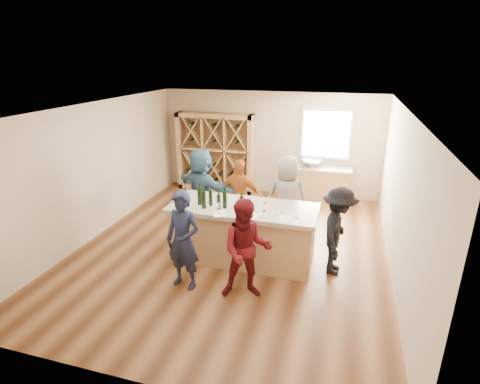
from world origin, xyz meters
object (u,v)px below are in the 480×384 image
(tasting_counter_base, at_px, (243,235))
(wine_bottle_b, at_px, (204,200))
(sink, at_px, (311,163))
(wine_bottle_f, at_px, (242,205))
(wine_bottle_a, at_px, (200,196))
(wine_rack, at_px, (216,153))
(wine_bottle_e, at_px, (225,200))
(wine_bottle_c, at_px, (211,198))
(person_near_left, at_px, (183,241))
(wine_bottle_d, at_px, (219,202))
(person_near_right, at_px, (247,250))
(person_far_right, at_px, (287,198))
(person_far_left, at_px, (202,189))
(person_server, at_px, (338,231))
(person_far_mid, at_px, (240,197))

(tasting_counter_base, xyz_separation_m, wine_bottle_b, (-0.66, -0.29, 0.74))
(sink, bearing_deg, wine_bottle_f, -102.29)
(tasting_counter_base, bearing_deg, wine_bottle_a, -170.51)
(wine_rack, relative_size, wine_bottle_e, 6.90)
(wine_bottle_c, bearing_deg, wine_bottle_a, -179.60)
(wine_bottle_c, bearing_deg, person_near_left, -96.43)
(wine_bottle_f, bearing_deg, wine_bottle_b, 178.87)
(wine_bottle_d, distance_m, person_near_right, 1.21)
(wine_bottle_a, height_order, person_far_right, person_far_right)
(person_near_left, bearing_deg, person_far_left, 114.17)
(wine_bottle_c, height_order, person_server, person_server)
(person_far_right, relative_size, person_far_left, 0.98)
(wine_bottle_c, relative_size, person_far_right, 0.16)
(person_near_left, xyz_separation_m, person_far_mid, (0.32, 2.22, -0.02))
(person_far_right, bearing_deg, wine_rack, -55.34)
(wine_bottle_c, bearing_deg, person_far_left, 118.35)
(wine_bottle_c, relative_size, person_server, 0.17)
(wine_rack, xyz_separation_m, person_far_mid, (1.44, -2.52, -0.27))
(wine_bottle_c, bearing_deg, sink, 68.12)
(tasting_counter_base, distance_m, person_server, 1.74)
(person_far_mid, bearing_deg, person_near_right, 107.83)
(wine_bottle_a, relative_size, person_far_left, 0.18)
(wine_rack, height_order, wine_bottle_e, wine_rack)
(wine_bottle_a, bearing_deg, person_near_left, -84.31)
(wine_bottle_a, distance_m, person_near_left, 1.09)
(wine_rack, relative_size, wine_bottle_c, 7.88)
(person_server, bearing_deg, person_far_mid, 66.72)
(wine_bottle_a, xyz_separation_m, person_far_left, (-0.46, 1.26, -0.33))
(person_far_left, height_order, wine_bottle_f, person_far_left)
(wine_rack, xyz_separation_m, person_server, (3.52, -3.61, -0.30))
(wine_bottle_a, distance_m, wine_bottle_d, 0.43)
(person_near_left, xyz_separation_m, person_far_right, (1.33, 2.27, 0.05))
(person_near_left, xyz_separation_m, person_near_right, (1.07, 0.02, -0.01))
(tasting_counter_base, height_order, person_near_right, person_near_right)
(sink, bearing_deg, person_far_right, -96.07)
(tasting_counter_base, bearing_deg, wine_rack, 116.76)
(person_far_right, bearing_deg, wine_bottle_d, 43.65)
(person_near_right, bearing_deg, person_server, 24.04)
(sink, height_order, person_near_left, person_near_left)
(person_server, xyz_separation_m, person_far_mid, (-2.09, 1.09, 0.02))
(wine_bottle_b, relative_size, person_server, 0.20)
(person_near_right, height_order, person_server, person_near_right)
(person_far_left, bearing_deg, tasting_counter_base, 163.37)
(person_far_mid, height_order, person_far_left, person_far_left)
(person_far_mid, bearing_deg, wine_bottle_e, 92.72)
(tasting_counter_base, height_order, wine_bottle_c, wine_bottle_c)
(wine_bottle_d, bearing_deg, person_near_right, -49.12)
(wine_bottle_d, distance_m, person_near_left, 1.01)
(person_far_mid, bearing_deg, wine_bottle_f, 106.37)
(wine_bottle_c, height_order, person_far_right, person_far_right)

